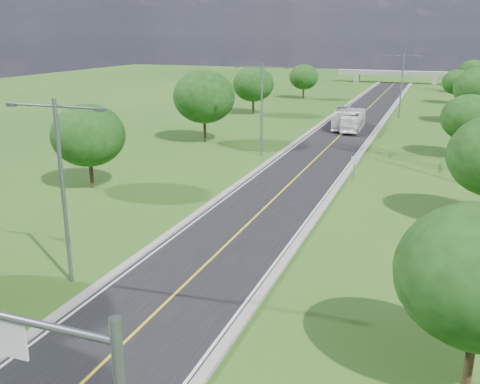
% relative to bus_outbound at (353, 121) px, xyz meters
% --- Properties ---
extents(ground, '(260.00, 260.00, 0.00)m').
position_rel_bus_outbound_xyz_m(ground, '(-0.98, -4.29, -1.38)').
color(ground, '#264E16').
rests_on(ground, ground).
extents(road, '(8.00, 150.00, 0.06)m').
position_rel_bus_outbound_xyz_m(road, '(-0.98, 1.71, -1.35)').
color(road, black).
rests_on(road, ground).
extents(curb_left, '(0.50, 150.00, 0.22)m').
position_rel_bus_outbound_xyz_m(curb_left, '(-5.23, 1.71, -1.27)').
color(curb_left, gray).
rests_on(curb_left, ground).
extents(curb_right, '(0.50, 150.00, 0.22)m').
position_rel_bus_outbound_xyz_m(curb_right, '(3.27, 1.71, -1.27)').
color(curb_right, gray).
rests_on(curb_right, ground).
extents(speed_limit_sign, '(0.55, 0.09, 2.40)m').
position_rel_bus_outbound_xyz_m(speed_limit_sign, '(4.22, -26.30, 0.22)').
color(speed_limit_sign, slate).
rests_on(speed_limit_sign, ground).
extents(overpass, '(30.00, 3.00, 3.20)m').
position_rel_bus_outbound_xyz_m(overpass, '(-0.98, 75.71, 1.03)').
color(overpass, gray).
rests_on(overpass, ground).
extents(streetlight_near_left, '(5.90, 0.25, 10.00)m').
position_rel_bus_outbound_xyz_m(streetlight_near_left, '(-6.98, -52.29, 4.56)').
color(streetlight_near_left, slate).
rests_on(streetlight_near_left, ground).
extents(streetlight_mid_left, '(5.90, 0.25, 10.00)m').
position_rel_bus_outbound_xyz_m(streetlight_mid_left, '(-6.98, -19.29, 4.56)').
color(streetlight_mid_left, slate).
rests_on(streetlight_mid_left, ground).
extents(streetlight_far_right, '(5.90, 0.25, 10.00)m').
position_rel_bus_outbound_xyz_m(streetlight_far_right, '(5.02, 13.71, 4.56)').
color(streetlight_far_right, slate).
rests_on(streetlight_far_right, ground).
extents(tree_lb, '(6.30, 6.30, 7.33)m').
position_rel_bus_outbound_xyz_m(tree_lb, '(-16.98, -36.29, 3.26)').
color(tree_lb, black).
rests_on(tree_lb, ground).
extents(tree_lc, '(7.56, 7.56, 8.79)m').
position_rel_bus_outbound_xyz_m(tree_lc, '(-15.98, -14.29, 4.19)').
color(tree_lc, black).
rests_on(tree_lc, ground).
extents(tree_ld, '(6.72, 6.72, 7.82)m').
position_rel_bus_outbound_xyz_m(tree_ld, '(-17.98, 9.71, 3.57)').
color(tree_ld, black).
rests_on(tree_ld, ground).
extents(tree_le, '(5.88, 5.88, 6.84)m').
position_rel_bus_outbound_xyz_m(tree_le, '(-15.48, 33.71, 2.95)').
color(tree_le, black).
rests_on(tree_le, ground).
extents(tree_rc, '(5.88, 5.88, 6.84)m').
position_rel_bus_outbound_xyz_m(tree_rc, '(14.02, -12.29, 2.95)').
color(tree_rc, black).
rests_on(tree_rc, ground).
extents(tree_rd, '(7.14, 7.14, 8.30)m').
position_rel_bus_outbound_xyz_m(tree_rd, '(16.02, 11.71, 3.88)').
color(tree_rd, black).
rests_on(tree_rd, ground).
extents(tree_re, '(5.46, 5.46, 6.35)m').
position_rel_bus_outbound_xyz_m(tree_re, '(13.52, 35.71, 2.64)').
color(tree_re, black).
rests_on(tree_re, ground).
extents(tree_rf, '(6.30, 6.30, 7.33)m').
position_rel_bus_outbound_xyz_m(tree_rf, '(17.02, 55.71, 3.26)').
color(tree_rf, black).
rests_on(tree_rf, ground).
extents(bus_outbound, '(2.47, 9.56, 2.65)m').
position_rel_bus_outbound_xyz_m(bus_outbound, '(0.00, 0.00, 0.00)').
color(bus_outbound, white).
rests_on(bus_outbound, road).
extents(bus_inbound, '(3.11, 9.62, 2.63)m').
position_rel_bus_outbound_xyz_m(bus_inbound, '(-1.78, 1.48, -0.01)').
color(bus_inbound, white).
rests_on(bus_inbound, road).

